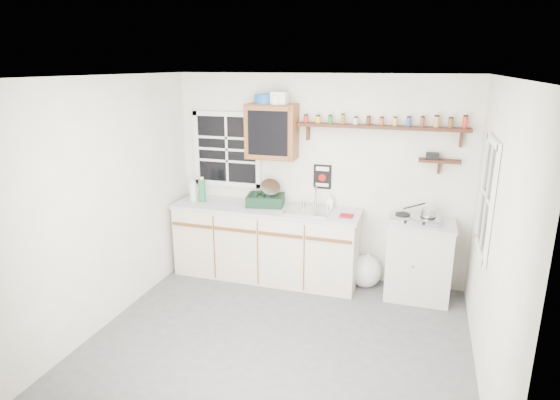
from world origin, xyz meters
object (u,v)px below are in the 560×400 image
Objects in this scene: main_cabinet at (266,242)px; dish_rack at (267,197)px; upper_cabinet at (272,132)px; hotplate at (415,218)px; spice_shelf at (383,126)px; right_cabinet at (419,259)px.

dish_rack reaches higher than main_cabinet.
upper_cabinet is 0.80m from dish_rack.
main_cabinet is 4.22× the size of hotplate.
dish_rack is at bearing 98.35° from main_cabinet.
dish_rack is at bearing -124.72° from upper_cabinet.
dish_rack is at bearing -174.22° from spice_shelf.
upper_cabinet is 1.94m from hotplate.
hotplate is (1.77, -0.07, -0.08)m from dish_rack.
spice_shelf reaches higher than dish_rack.
dish_rack is (-1.85, 0.05, 0.57)m from right_cabinet.
dish_rack is 0.90× the size of hotplate.
right_cabinet is 1.57m from spice_shelf.
main_cabinet is 4.68× the size of dish_rack.
main_cabinet is at bearing -170.91° from spice_shelf.
right_cabinet is 1.93m from dish_rack.
dish_rack is (-0.05, -0.07, -0.80)m from upper_cabinet.
main_cabinet is 1.37m from upper_cabinet.
spice_shelf reaches higher than main_cabinet.
right_cabinet is 0.50m from hotplate.
dish_rack is (-1.34, -0.14, -0.90)m from spice_shelf.
hotplate is (-0.08, -0.02, 0.49)m from right_cabinet.
spice_shelf is at bearing 155.85° from hotplate.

